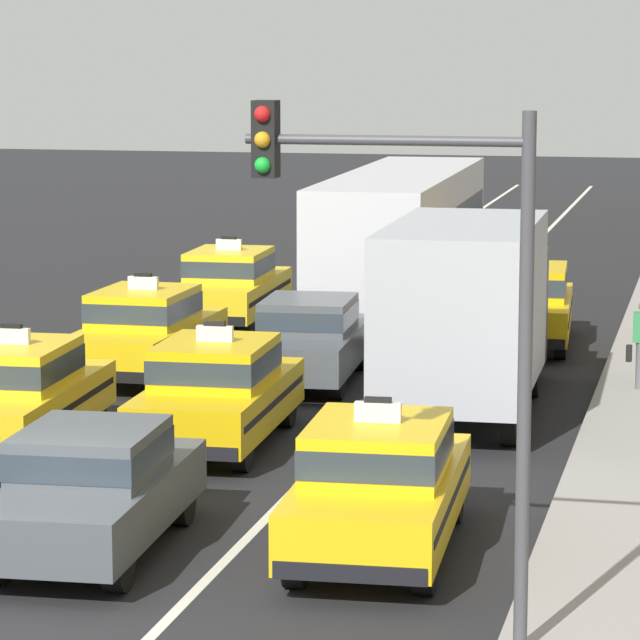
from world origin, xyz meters
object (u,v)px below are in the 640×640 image
(taxi_right_third, at_px, (526,303))
(bus_center_fourth, at_px, (402,233))
(taxi_right_nearest, at_px, (379,483))
(box_truck_right_second, at_px, (468,308))
(taxi_left_fourth, at_px, (230,285))
(sedan_center_nearest, at_px, (93,486))
(taxi_left_second, at_px, (16,393))
(sedan_center_third, at_px, (309,337))
(traffic_light_pole, at_px, (428,282))
(taxi_center_second, at_px, (217,391))
(taxi_left_third, at_px, (146,330))

(taxi_right_third, bearing_deg, bus_center_fourth, 129.22)
(taxi_right_nearest, xyz_separation_m, box_truck_right_second, (-0.15, 8.50, 0.90))
(taxi_left_fourth, distance_m, taxi_right_nearest, 17.94)
(taxi_left_fourth, bearing_deg, box_truck_right_second, -51.73)
(sedan_center_nearest, xyz_separation_m, box_truck_right_second, (3.22, 9.28, 0.93))
(box_truck_right_second, relative_size, taxi_right_third, 1.50)
(bus_center_fourth, relative_size, taxi_right_nearest, 2.43)
(bus_center_fourth, relative_size, taxi_right_third, 2.41)
(taxi_left_second, bearing_deg, sedan_center_third, 63.28)
(sedan_center_nearest, height_order, sedan_center_third, same)
(box_truck_right_second, bearing_deg, traffic_light_pole, -83.78)
(sedan_center_third, relative_size, bus_center_fourth, 0.39)
(taxi_left_second, relative_size, taxi_right_third, 1.00)
(sedan_center_third, xyz_separation_m, box_truck_right_second, (3.18, -1.89, 0.93))
(traffic_light_pole, bearing_deg, taxi_center_second, 118.66)
(sedan_center_third, bearing_deg, taxi_right_third, 55.54)
(taxi_left_second, relative_size, taxi_left_fourth, 1.01)
(taxi_left_third, bearing_deg, box_truck_right_second, -16.05)
(taxi_left_third, xyz_separation_m, sedan_center_nearest, (3.05, -11.09, -0.03))
(sedan_center_nearest, height_order, taxi_center_second, taxi_center_second)
(taxi_left_second, relative_size, sedan_center_nearest, 1.06)
(taxi_left_second, height_order, taxi_left_fourth, same)
(taxi_center_second, bearing_deg, taxi_left_fourth, 104.90)
(taxi_right_nearest, height_order, traffic_light_pole, traffic_light_pole)
(sedan_center_nearest, distance_m, taxi_right_third, 16.48)
(bus_center_fourth, height_order, taxi_right_nearest, bus_center_fourth)
(bus_center_fourth, bearing_deg, taxi_left_fourth, -140.57)
(taxi_right_third, bearing_deg, taxi_left_second, -120.31)
(traffic_light_pole, bearing_deg, bus_center_fourth, 100.94)
(sedan_center_third, distance_m, taxi_right_third, 6.00)
(bus_center_fourth, bearing_deg, taxi_left_second, -101.79)
(taxi_left_third, bearing_deg, taxi_right_third, 37.84)
(taxi_left_third, xyz_separation_m, traffic_light_pole, (7.57, -13.76, 2.94))
(taxi_right_third, bearing_deg, box_truck_right_second, -91.78)
(taxi_left_second, bearing_deg, taxi_left_third, 89.73)
(sedan_center_nearest, xyz_separation_m, taxi_center_second, (-0.15, 5.88, 0.03))
(taxi_left_second, height_order, taxi_right_nearest, same)
(sedan_center_nearest, bearing_deg, taxi_right_nearest, 13.06)
(taxi_right_third, xyz_separation_m, traffic_light_pole, (1.09, -18.79, 2.94))
(taxi_left_fourth, bearing_deg, taxi_right_nearest, -68.40)
(taxi_center_second, bearing_deg, taxi_left_second, -163.00)
(sedan_center_nearest, distance_m, box_truck_right_second, 9.87)
(taxi_left_second, distance_m, bus_center_fourth, 15.57)
(box_truck_right_second, xyz_separation_m, taxi_right_third, (0.21, 6.84, -0.90))
(taxi_left_third, height_order, traffic_light_pole, traffic_light_pole)
(taxi_left_third, height_order, sedan_center_third, taxi_left_third)
(taxi_center_second, height_order, sedan_center_third, taxi_center_second)
(taxi_left_third, xyz_separation_m, taxi_right_nearest, (6.42, -10.30, 0.00))
(bus_center_fourth, bearing_deg, taxi_right_nearest, -80.44)
(taxi_left_third, bearing_deg, bus_center_fourth, 70.96)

